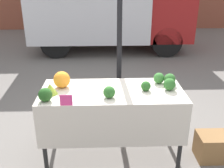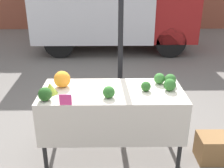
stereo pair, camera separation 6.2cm
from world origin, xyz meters
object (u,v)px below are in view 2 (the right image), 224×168
Objects in this scene: parked_truck at (109,0)px; produce_crate at (218,148)px; price_sign at (65,100)px; orange_cauliflower at (62,79)px.

produce_crate is at bearing -75.63° from parked_truck.
produce_crate is at bearing 7.77° from price_sign.
parked_truck is 5.06m from orange_cauliflower.
price_sign is at bearing -77.18° from orange_cauliflower.
parked_truck is 9.12× the size of produce_crate.
orange_cauliflower is 0.39× the size of produce_crate.
orange_cauliflower is at bearing -96.49° from parked_truck.
orange_cauliflower is 0.49m from price_sign.
parked_truck is 5.56m from produce_crate.
orange_cauliflower is 2.10m from produce_crate.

